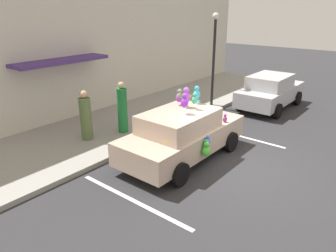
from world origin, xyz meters
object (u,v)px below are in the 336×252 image
object	(u,v)px
plush_covered_car	(183,134)
pedestrian_walking_past	(122,109)
parked_sedan_behind	(270,91)
teddy_bear_on_sidewalk	(189,105)
pedestrian_near_shopfront	(86,117)
street_lamp_post	(214,51)

from	to	relation	value
plush_covered_car	pedestrian_walking_past	xyz separation A→B (m)	(0.13, 2.75, 0.20)
parked_sedan_behind	pedestrian_walking_past	world-z (taller)	pedestrian_walking_past
teddy_bear_on_sidewalk	pedestrian_walking_past	bearing A→B (deg)	168.62
teddy_bear_on_sidewalk	pedestrian_walking_past	size ratio (longest dim) A/B	0.43
parked_sedan_behind	pedestrian_near_shopfront	xyz separation A→B (m)	(-7.82, 3.23, 0.15)
pedestrian_near_shopfront	pedestrian_walking_past	world-z (taller)	pedestrian_walking_past
street_lamp_post	pedestrian_near_shopfront	distance (m)	6.46
teddy_bear_on_sidewalk	pedestrian_near_shopfront	xyz separation A→B (m)	(-4.42, 1.11, 0.41)
street_lamp_post	pedestrian_near_shopfront	xyz separation A→B (m)	(-6.13, 1.16, -1.67)
plush_covered_car	street_lamp_post	bearing A→B (deg)	22.25
pedestrian_walking_past	pedestrian_near_shopfront	bearing A→B (deg)	159.05
parked_sedan_behind	teddy_bear_on_sidewalk	xyz separation A→B (m)	(-3.40, 2.11, -0.27)
plush_covered_car	pedestrian_near_shopfront	world-z (taller)	plush_covered_car
parked_sedan_behind	teddy_bear_on_sidewalk	size ratio (longest dim) A/B	5.13
plush_covered_car	pedestrian_near_shopfront	distance (m)	3.41
teddy_bear_on_sidewalk	street_lamp_post	distance (m)	2.70
pedestrian_near_shopfront	pedestrian_walking_past	bearing A→B (deg)	-20.95
pedestrian_near_shopfront	pedestrian_walking_past	xyz separation A→B (m)	(1.23, -0.47, 0.07)
plush_covered_car	pedestrian_walking_past	world-z (taller)	plush_covered_car
plush_covered_car	parked_sedan_behind	bearing A→B (deg)	-0.02
parked_sedan_behind	plush_covered_car	bearing A→B (deg)	179.98
plush_covered_car	teddy_bear_on_sidewalk	size ratio (longest dim) A/B	5.51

